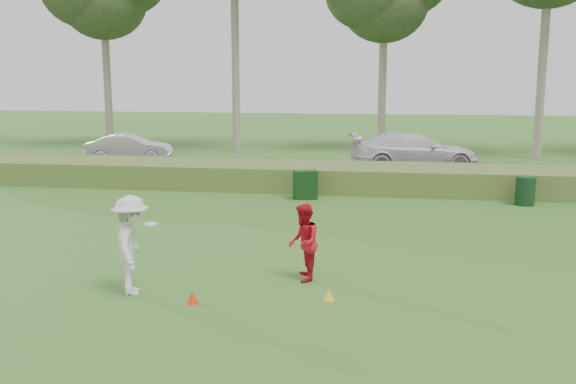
% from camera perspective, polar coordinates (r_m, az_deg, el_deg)
% --- Properties ---
extents(ground, '(120.00, 120.00, 0.00)m').
position_cam_1_polar(ground, '(13.01, -2.85, -8.80)').
color(ground, '#2E6120').
rests_on(ground, ground).
extents(reed_strip, '(80.00, 3.00, 0.90)m').
position_cam_1_polar(reed_strip, '(24.45, 3.00, 1.37)').
color(reed_strip, '#4B6729').
rests_on(reed_strip, ground).
extents(park_road, '(80.00, 6.00, 0.06)m').
position_cam_1_polar(park_road, '(29.44, 4.05, 2.07)').
color(park_road, '#2D2D2D').
rests_on(park_road, ground).
extents(player_white, '(1.09, 1.44, 1.97)m').
position_cam_1_polar(player_white, '(12.96, -13.73, -4.61)').
color(player_white, silver).
rests_on(player_white, ground).
extents(player_red, '(0.73, 0.88, 1.63)m').
position_cam_1_polar(player_red, '(13.45, 1.38, -4.51)').
color(player_red, red).
rests_on(player_red, ground).
extents(cone_orange, '(0.23, 0.23, 0.25)m').
position_cam_1_polar(cone_orange, '(12.42, -8.49, -9.24)').
color(cone_orange, red).
rests_on(cone_orange, ground).
extents(cone_yellow, '(0.21, 0.21, 0.23)m').
position_cam_1_polar(cone_yellow, '(12.49, 3.66, -9.07)').
color(cone_yellow, yellow).
rests_on(cone_yellow, ground).
extents(utility_cabinet, '(0.91, 0.71, 1.00)m').
position_cam_1_polar(utility_cabinet, '(22.34, 1.55, 0.65)').
color(utility_cabinet, black).
rests_on(utility_cabinet, ground).
extents(trash_bin, '(0.77, 0.77, 0.95)m').
position_cam_1_polar(trash_bin, '(22.68, 20.34, 0.10)').
color(trash_bin, '#11331A').
rests_on(trash_bin, ground).
extents(car_mid, '(4.33, 2.21, 1.36)m').
position_cam_1_polar(car_mid, '(32.33, -13.92, 3.80)').
color(car_mid, silver).
rests_on(car_mid, park_road).
extents(car_right, '(6.04, 3.31, 1.66)m').
position_cam_1_polar(car_right, '(29.45, 11.13, 3.59)').
color(car_right, silver).
rests_on(car_right, park_road).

